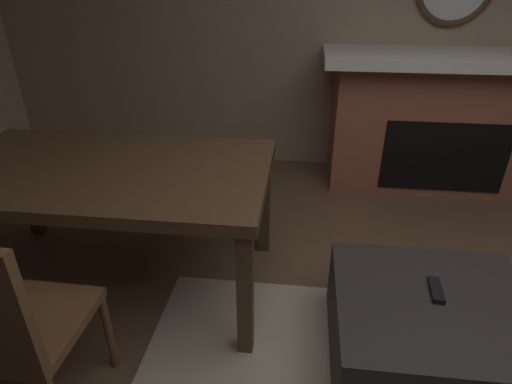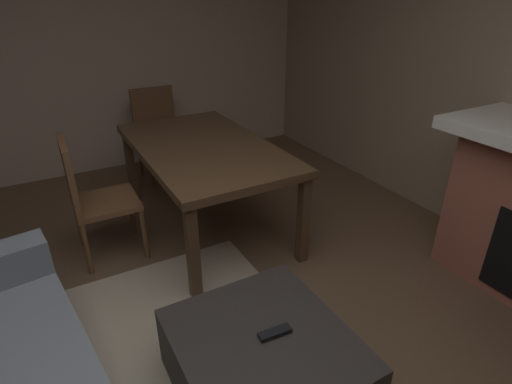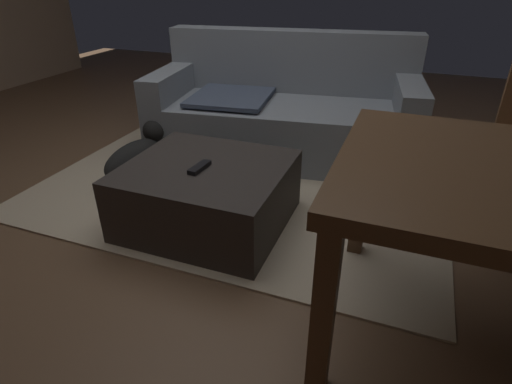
{
  "view_description": "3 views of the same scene",
  "coord_description": "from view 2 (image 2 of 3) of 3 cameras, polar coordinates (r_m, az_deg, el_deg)",
  "views": [
    {
      "loc": [
        0.74,
        1.17,
        1.61
      ],
      "look_at": [
        0.96,
        -0.63,
        0.65
      ],
      "focal_mm": 29.02,
      "sensor_mm": 36.0,
      "label": 1
    },
    {
      "loc": [
        -1.04,
        0.43,
        1.81
      ],
      "look_at": [
        0.64,
        -0.51,
        0.85
      ],
      "focal_mm": 28.25,
      "sensor_mm": 36.0,
      "label": 2
    },
    {
      "loc": [
        1.11,
        -2.05,
        1.31
      ],
      "look_at": [
        0.63,
        -0.81,
        0.58
      ],
      "focal_mm": 29.09,
      "sensor_mm": 36.0,
      "label": 3
    }
  ],
  "objects": [
    {
      "name": "dining_chair_north",
      "position": [
        3.09,
        -22.39,
        -0.22
      ],
      "size": [
        0.45,
        0.45,
        0.93
      ],
      "color": "brown",
      "rests_on": "ground"
    },
    {
      "name": "ottoman_coffee_table",
      "position": [
        2.13,
        1.03,
        -23.37
      ],
      "size": [
        0.85,
        0.78,
        0.37
      ],
      "primitive_type": "cube",
      "color": "#2D2826",
      "rests_on": "ground"
    },
    {
      "name": "tv_remote",
      "position": [
        2.0,
        2.7,
        -19.28
      ],
      "size": [
        0.06,
        0.16,
        0.02
      ],
      "primitive_type": "cube",
      "rotation": [
        0.0,
        0.0,
        -0.08
      ],
      "color": "black",
      "rests_on": "ottoman_coffee_table"
    },
    {
      "name": "dining_chair_east",
      "position": [
        4.37,
        -13.68,
        8.72
      ],
      "size": [
        0.45,
        0.45,
        0.93
      ],
      "color": "brown",
      "rests_on": "ground"
    },
    {
      "name": "dining_table",
      "position": [
        3.21,
        -7.44,
        5.45
      ],
      "size": [
        1.7,
        0.96,
        0.74
      ],
      "color": "#513823",
      "rests_on": "ground"
    },
    {
      "name": "wall_right_window_side",
      "position": [
        4.64,
        -24.97,
        17.98
      ],
      "size": [
        0.12,
        5.61,
        2.6
      ],
      "primitive_type": "cube",
      "color": "#C4AA91",
      "rests_on": "ground"
    }
  ]
}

